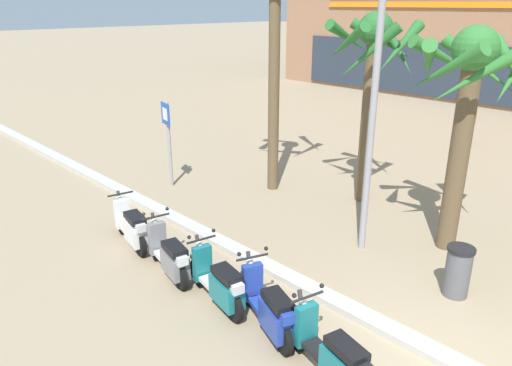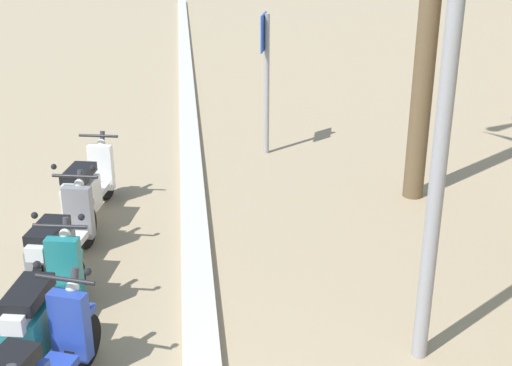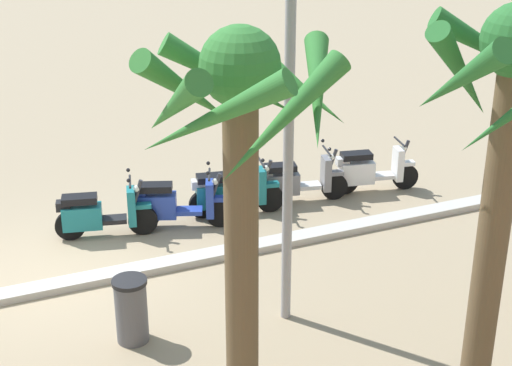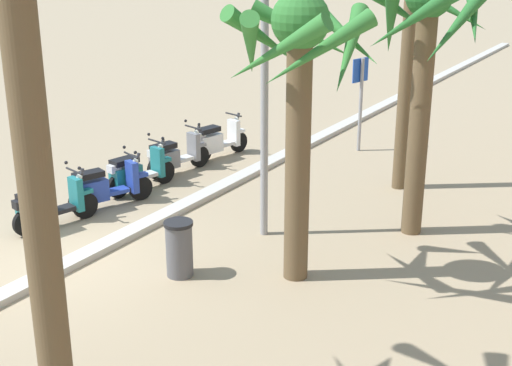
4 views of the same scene
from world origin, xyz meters
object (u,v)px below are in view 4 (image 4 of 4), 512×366
object	(u,v)px
crossing_sign	(361,94)
street_lamp	(265,19)
palm_tree_near_sign	(300,70)
scooter_teal_lead_nearest	(49,207)
scooter_teal_far_back	(136,172)
scooter_blue_mid_rear	(104,187)
palm_tree_far_corner	(426,43)
scooter_grey_tail_end	(174,156)
scooter_white_mid_front	(217,141)
litter_bin	(179,248)

from	to	relation	value
crossing_sign	street_lamp	size ratio (longest dim) A/B	0.37
palm_tree_near_sign	scooter_teal_lead_nearest	bearing A→B (deg)	-81.91
crossing_sign	palm_tree_near_sign	bearing A→B (deg)	16.38
scooter_teal_far_back	scooter_blue_mid_rear	size ratio (longest dim) A/B	1.00
scooter_teal_lead_nearest	scooter_blue_mid_rear	bearing A→B (deg)	173.96
scooter_blue_mid_rear	palm_tree_near_sign	xyz separation A→B (m)	(0.63, 4.81, 2.95)
scooter_blue_mid_rear	palm_tree_far_corner	distance (m)	6.89
scooter_grey_tail_end	palm_tree_near_sign	world-z (taller)	palm_tree_near_sign
palm_tree_far_corner	street_lamp	bearing A→B (deg)	-55.79
scooter_grey_tail_end	palm_tree_far_corner	world-z (taller)	palm_tree_far_corner
scooter_white_mid_front	scooter_grey_tail_end	size ratio (longest dim) A/B	0.99
scooter_white_mid_front	scooter_grey_tail_end	bearing A→B (deg)	-4.42
litter_bin	scooter_teal_far_back	bearing A→B (deg)	-129.63
scooter_teal_far_back	street_lamp	size ratio (longest dim) A/B	0.27
scooter_teal_far_back	palm_tree_near_sign	xyz separation A→B (m)	(1.73, 4.91, 2.96)
scooter_white_mid_front	street_lamp	distance (m)	6.05
scooter_blue_mid_rear	scooter_teal_lead_nearest	world-z (taller)	same
litter_bin	palm_tree_near_sign	bearing A→B (deg)	120.61
crossing_sign	palm_tree_far_corner	xyz separation A→B (m)	(4.41, 3.08, 2.04)
litter_bin	scooter_white_mid_front	bearing A→B (deg)	-150.56
scooter_grey_tail_end	palm_tree_near_sign	bearing A→B (deg)	57.78
scooter_blue_mid_rear	scooter_teal_far_back	bearing A→B (deg)	-174.97
scooter_white_mid_front	scooter_blue_mid_rear	size ratio (longest dim) A/B	0.99
scooter_blue_mid_rear	palm_tree_far_corner	bearing A→B (deg)	110.53
scooter_teal_far_back	scooter_blue_mid_rear	distance (m)	1.11
palm_tree_near_sign	scooter_grey_tail_end	bearing A→B (deg)	-122.22
scooter_blue_mid_rear	street_lamp	world-z (taller)	street_lamp
scooter_teal_far_back	litter_bin	distance (m)	4.24
palm_tree_far_corner	street_lamp	xyz separation A→B (m)	(1.57, -2.31, 0.43)
palm_tree_near_sign	palm_tree_far_corner	size ratio (longest dim) A/B	0.96
scooter_teal_far_back	street_lamp	xyz separation A→B (m)	(0.51, 3.55, 3.52)
crossing_sign	palm_tree_far_corner	distance (m)	5.75
crossing_sign	street_lamp	world-z (taller)	street_lamp
palm_tree_far_corner	litter_bin	distance (m)	5.50
scooter_teal_far_back	street_lamp	distance (m)	5.03
scooter_blue_mid_rear	scooter_teal_lead_nearest	size ratio (longest dim) A/B	1.02
scooter_teal_lead_nearest	scooter_grey_tail_end	bearing A→B (deg)	-179.83
palm_tree_near_sign	crossing_sign	bearing A→B (deg)	-163.62
scooter_white_mid_front	scooter_grey_tail_end	distance (m)	1.57
scooter_teal_far_back	crossing_sign	world-z (taller)	crossing_sign
palm_tree_near_sign	street_lamp	size ratio (longest dim) A/B	0.71
palm_tree_near_sign	litter_bin	world-z (taller)	palm_tree_near_sign
crossing_sign	palm_tree_near_sign	xyz separation A→B (m)	(7.20, 2.11, 1.91)
scooter_blue_mid_rear	crossing_sign	world-z (taller)	crossing_sign
scooter_teal_far_back	crossing_sign	bearing A→B (deg)	152.94
scooter_teal_far_back	litter_bin	bearing A→B (deg)	50.37
scooter_teal_lead_nearest	scooter_white_mid_front	bearing A→B (deg)	178.84
crossing_sign	litter_bin	bearing A→B (deg)	3.31
crossing_sign	scooter_white_mid_front	bearing A→B (deg)	-47.47
scooter_white_mid_front	scooter_teal_lead_nearest	size ratio (longest dim) A/B	1.01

